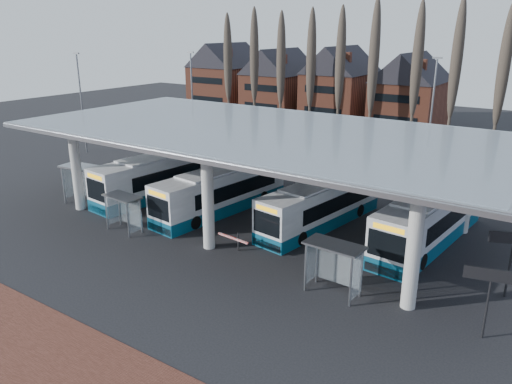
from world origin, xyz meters
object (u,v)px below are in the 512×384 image
Objects in this scene: bus_0 at (163,176)px; shelter_2 at (335,257)px; bus_2 at (322,204)px; shelter_0 at (84,176)px; bus_1 at (222,191)px; bus_3 at (430,219)px; shelter_1 at (124,205)px.

bus_0 is 4.10× the size of shelter_2.
bus_2 is 17.65m from shelter_0.
shelter_0 is (-16.60, -5.94, 0.69)m from bus_2.
bus_3 is at bearing 17.75° from bus_1.
bus_1 is 10.49m from shelter_0.
bus_0 is at bearing 119.37° from shelter_1.
bus_3 is (6.76, 1.10, 0.11)m from bus_2.
shelter_0 is 6.89m from shelter_1.
bus_2 is at bearing 42.95° from shelter_1.
bus_3 reaches higher than shelter_1.
shelter_0 is at bearing 167.68° from shelter_1.
bus_3 is (19.90, 2.30, -0.01)m from bus_0.
bus_2 is at bearing 19.19° from bus_1.
bus_1 is 7.04m from shelter_1.
bus_3 is 19.06m from shelter_1.
shelter_2 is (21.23, -1.78, -0.18)m from shelter_0.
bus_0 is at bearing -176.07° from bus_1.
bus_2 is at bearing 12.77° from shelter_0.
shelter_0 is (-9.50, -4.41, 0.63)m from bus_1.
bus_0 reaches higher than bus_1.
bus_1 is 1.04× the size of bus_2.
shelter_2 is at bearing -13.73° from bus_0.
bus_1 reaches higher than shelter_1.
bus_0 is at bearing -166.17° from bus_2.
bus_2 is 0.93× the size of bus_3.
bus_0 is 3.64× the size of shelter_0.
bus_2 is at bearing 123.65° from shelter_2.
shelter_0 is (-23.37, -7.04, 0.58)m from bus_3.
bus_1 is 3.93× the size of shelter_2.
shelter_0 is 21.31m from shelter_2.
bus_0 reaches higher than shelter_0.
bus_0 is 1.08× the size of bus_2.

